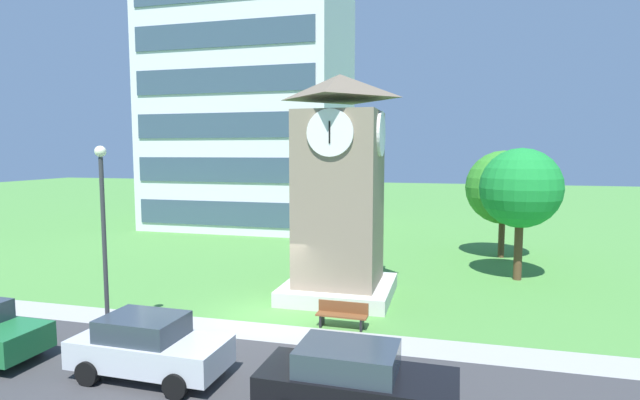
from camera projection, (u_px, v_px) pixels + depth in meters
ground_plane at (266, 313)px, 18.72m from camera, size 160.00×160.00×0.00m
street_asphalt at (179, 390)px, 12.72m from camera, size 120.00×7.20×0.01m
kerb_strip at (247, 330)px, 16.96m from camera, size 120.00×1.60×0.01m
office_building at (252, 109)px, 40.65m from camera, size 15.06×11.21×19.20m
clock_tower at (340, 200)px, 20.58m from camera, size 4.47×4.47×9.27m
park_bench at (342, 314)px, 17.21m from camera, size 1.81×0.54×0.88m
street_lamp at (103, 222)px, 15.87m from camera, size 0.36×0.36×6.31m
tree_by_building at (503, 187)px, 28.26m from camera, size 4.22×4.22×6.19m
tree_streetside at (521, 188)px, 23.24m from camera, size 3.78×3.78×6.30m
parked_car_silver at (149, 346)px, 13.40m from camera, size 4.27×2.06×1.69m
parked_car_black at (355, 381)px, 11.34m from camera, size 4.58×2.09×1.69m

